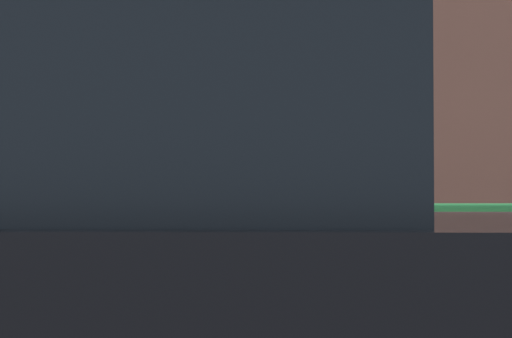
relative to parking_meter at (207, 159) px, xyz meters
name	(u,v)px	position (x,y,z in m)	size (l,w,h in m)	color
parking_meter	(207,159)	(0.00, 0.00, 0.00)	(0.19, 0.20, 1.60)	slate
pedestrian_at_meter	(337,207)	(0.52, -0.04, -0.19)	(0.63, 0.47, 1.74)	black
background_railing	(223,249)	(-0.14, 2.00, -0.47)	(24.06, 0.06, 1.00)	#1E602D
backdrop_wall	(254,111)	(-0.14, 4.88, 0.64)	(32.00, 0.50, 3.91)	brown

